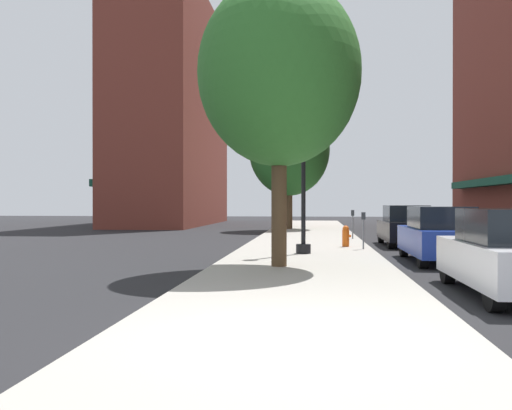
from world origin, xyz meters
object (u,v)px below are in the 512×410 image
parking_meter_far (353,221)px  tree_near (279,73)px  car_blue (439,235)px  car_black (405,226)px  car_white (511,254)px  tree_mid (289,149)px  fire_hydrant (346,236)px  lamppost (303,159)px  parking_meter_near (363,226)px

parking_meter_far → tree_near: (-2.65, -11.19, 4.19)m
car_blue → car_black: bearing=90.6°
car_black → car_white: bearing=-90.0°
parking_meter_far → tree_mid: (-3.30, 9.33, 4.14)m
parking_meter_far → car_black: car_black is taller
fire_hydrant → car_blue: size_ratio=0.18×
car_black → fire_hydrant: bearing=-140.4°
tree_mid → car_black: (5.25, -11.76, -4.28)m
lamppost → car_blue: 4.85m
car_white → car_blue: same height
lamppost → car_white: bearing=-60.9°
parking_meter_far → car_blue: 8.93m
fire_hydrant → car_black: car_black is taller
parking_meter_far → tree_near: tree_near is taller
tree_near → tree_mid: size_ratio=0.95×
parking_meter_near → fire_hydrant: bearing=117.7°
fire_hydrant → parking_meter_near: size_ratio=0.60×
lamppost → parking_meter_near: lamppost is taller
car_black → lamppost: bearing=-128.6°
tree_mid → car_white: bearing=-77.7°
tree_near → tree_mid: 20.53m
car_white → car_blue: 6.04m
tree_near → car_blue: (4.60, 2.48, -4.33)m
tree_near → car_black: size_ratio=1.74×
fire_hydrant → car_black: 3.27m
car_white → parking_meter_near: bearing=102.7°
lamppost → fire_hydrant: (1.53, 2.99, -2.68)m
parking_meter_near → car_blue: car_blue is taller
fire_hydrant → tree_near: (-2.09, -6.68, 4.62)m
fire_hydrant → car_white: size_ratio=0.18×
lamppost → car_blue: (4.04, -1.21, -2.39)m
tree_near → car_blue: tree_near is taller
car_blue → parking_meter_near: bearing=122.4°
fire_hydrant → car_white: (2.51, -10.24, 0.29)m
car_white → car_black: bearing=90.7°
car_black → tree_mid: bearing=114.0°
fire_hydrant → parking_meter_near: parking_meter_near is taller
lamppost → fire_hydrant: size_ratio=7.47×
lamppost → parking_meter_far: lamppost is taller
lamppost → car_white: (4.04, -7.25, -2.39)m
parking_meter_far → car_blue: size_ratio=0.30×
car_blue → lamppost: bearing=163.9°
lamppost → tree_mid: (-1.21, 16.83, 1.89)m
fire_hydrant → parking_meter_near: 1.28m
parking_meter_near → car_white: 9.38m
tree_mid → tree_near: bearing=-88.2°
parking_meter_near → car_blue: 3.70m
tree_mid → lamppost: bearing=-85.9°
car_white → car_black: (0.00, 12.32, 0.00)m
parking_meter_near → car_black: 3.70m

